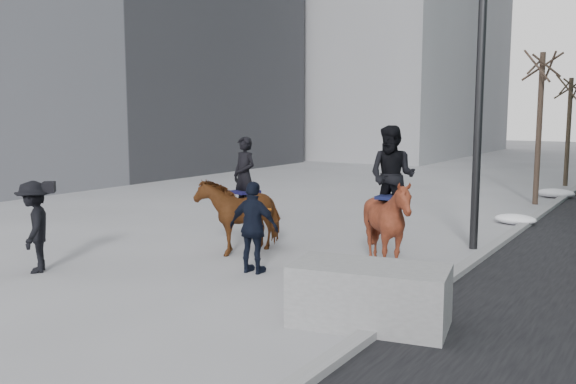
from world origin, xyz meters
The scene contains 11 objects.
ground centered at (0.00, 0.00, 0.00)m, with size 120.00×120.00×0.00m, color gray.
curb centered at (3.00, 10.00, 0.06)m, with size 0.25×90.00×0.12m, color gray.
planter centered at (2.78, -0.94, 0.44)m, with size 2.20×1.10×0.88m, color gray.
tree_near centered at (2.40, 12.63, 2.76)m, with size 1.20×1.20×5.51m, color #382721, non-canonical shape.
tree_far centered at (2.40, 18.71, 2.46)m, with size 1.20×1.20×4.92m, color #382C21, non-canonical shape.
mounted_left centered at (-1.69, 1.91, 0.93)m, with size 1.31×2.10×2.51m.
mounted_right centered at (1.81, 1.92, 1.12)m, with size 1.53×1.70×2.80m.
feeder centered at (-0.31, 0.49, 0.88)m, with size 1.07×0.91×1.75m.
camera_crew centered at (-3.86, -1.72, 0.89)m, with size 1.27×1.25×1.75m.
lamppost centered at (2.60, 4.96, 4.99)m, with size 0.25×1.55×9.09m.
snow_piles centered at (2.70, 12.25, 0.15)m, with size 1.28×6.96×0.32m.
Camera 1 is at (6.39, -8.66, 3.05)m, focal length 38.00 mm.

